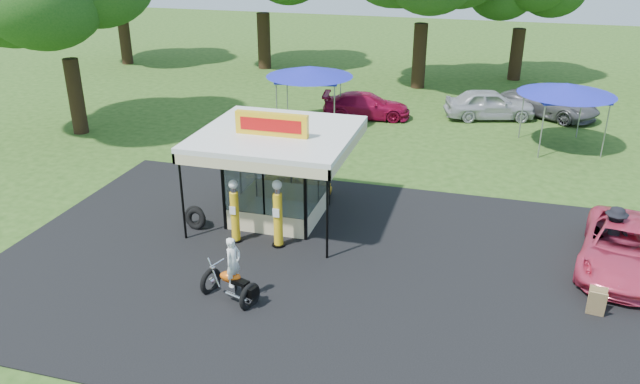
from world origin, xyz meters
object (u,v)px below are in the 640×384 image
(a_frame_sign, at_px, (597,303))
(bg_car_d, at_px, (550,103))
(gas_pump_right, at_px, (278,215))
(tent_east, at_px, (567,89))
(spectator_east_a, at_px, (613,234))
(bg_car_c, at_px, (490,104))
(gas_pump_left, at_px, (235,213))
(tent_west, at_px, (310,72))
(bg_car_b, at_px, (366,106))
(gas_station_kiosk, at_px, (278,173))
(kiosk_car, at_px, (297,184))
(motorcycle, at_px, (232,276))
(pink_sedan, at_px, (624,248))

(a_frame_sign, height_order, bg_car_d, bg_car_d)
(gas_pump_right, xyz_separation_m, tent_east, (9.81, 13.47, 1.71))
(spectator_east_a, bearing_deg, bg_car_c, -73.10)
(gas_pump_left, xyz_separation_m, tent_west, (-1.46, 13.68, 1.82))
(gas_pump_left, relative_size, bg_car_d, 0.42)
(tent_west, distance_m, tent_east, 12.80)
(bg_car_b, bearing_deg, tent_east, -111.25)
(gas_pump_right, bearing_deg, gas_pump_left, -177.23)
(gas_pump_right, bearing_deg, gas_station_kiosk, 108.89)
(gas_station_kiosk, xyz_separation_m, kiosk_car, (-0.00, 2.21, -1.30))
(bg_car_d, relative_size, tent_west, 1.18)
(kiosk_car, height_order, tent_east, tent_east)
(motorcycle, height_order, a_frame_sign, motorcycle)
(spectator_east_a, height_order, bg_car_d, spectator_east_a)
(gas_pump_right, xyz_separation_m, a_frame_sign, (9.88, -1.44, -0.74))
(a_frame_sign, distance_m, tent_west, 19.95)
(gas_pump_left, xyz_separation_m, bg_car_c, (7.86, 17.60, -0.27))
(a_frame_sign, relative_size, bg_car_b, 0.17)
(pink_sedan, bearing_deg, bg_car_b, 139.60)
(tent_west, bearing_deg, bg_car_d, 23.02)
(gas_pump_right, xyz_separation_m, bg_car_d, (9.62, 18.96, -0.41))
(gas_pump_right, bearing_deg, motorcycle, -92.80)
(gas_station_kiosk, bearing_deg, pink_sedan, -2.79)
(kiosk_car, xyz_separation_m, tent_east, (10.55, 9.09, 2.40))
(spectator_east_a, xyz_separation_m, bg_car_d, (-1.04, 16.94, -0.21))
(motorcycle, distance_m, kiosk_car, 7.89)
(pink_sedan, bearing_deg, a_frame_sign, -98.32)
(bg_car_c, bearing_deg, spectator_east_a, 179.63)
(bg_car_d, bearing_deg, gas_station_kiosk, -179.15)
(gas_pump_right, xyz_separation_m, kiosk_car, (-0.74, 4.38, -0.69))
(gas_pump_right, height_order, bg_car_b, gas_pump_right)
(a_frame_sign, distance_m, tent_east, 15.10)
(gas_station_kiosk, bearing_deg, tent_east, 46.95)
(gas_station_kiosk, height_order, bg_car_b, gas_station_kiosk)
(kiosk_car, distance_m, bg_car_d, 17.89)
(motorcycle, xyz_separation_m, kiosk_car, (-0.57, 7.86, -0.35))
(pink_sedan, height_order, bg_car_b, pink_sedan)
(gas_pump_left, relative_size, pink_sedan, 0.43)
(gas_pump_right, relative_size, bg_car_d, 0.45)
(kiosk_car, height_order, bg_car_b, bg_car_b)
(spectator_east_a, xyz_separation_m, tent_east, (-0.85, 11.44, 1.92))
(gas_pump_left, height_order, a_frame_sign, gas_pump_left)
(bg_car_b, distance_m, bg_car_c, 6.88)
(kiosk_car, height_order, bg_car_d, bg_car_d)
(bg_car_b, height_order, bg_car_d, bg_car_d)
(bg_car_b, bearing_deg, gas_pump_right, 172.96)
(motorcycle, relative_size, a_frame_sign, 2.50)
(pink_sedan, xyz_separation_m, bg_car_c, (-4.62, 15.93, 0.10))
(a_frame_sign, relative_size, tent_west, 0.19)
(gas_station_kiosk, bearing_deg, spectator_east_a, -0.74)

